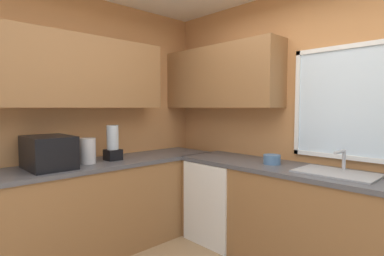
{
  "coord_description": "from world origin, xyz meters",
  "views": [
    {
      "loc": [
        1.23,
        -1.24,
        1.45
      ],
      "look_at": [
        -0.67,
        0.57,
        1.27
      ],
      "focal_mm": 28.35,
      "sensor_mm": 36.0,
      "label": 1
    }
  ],
  "objects": [
    {
      "name": "counter_run_left",
      "position": [
        -1.57,
        0.0,
        0.46
      ],
      "size": [
        0.65,
        2.93,
        0.91
      ],
      "color": "olive",
      "rests_on": "ground_plane"
    },
    {
      "name": "sink_assembly",
      "position": [
        0.28,
        1.3,
        0.92
      ],
      "size": [
        0.62,
        0.4,
        0.19
      ],
      "color": "#9EA0A5",
      "rests_on": "counter_run_back"
    },
    {
      "name": "counter_run_back",
      "position": [
        0.21,
        1.29,
        0.46
      ],
      "size": [
        2.97,
        0.65,
        0.91
      ],
      "color": "olive",
      "rests_on": "ground_plane"
    },
    {
      "name": "dishwasher",
      "position": [
        -0.91,
        1.26,
        0.43
      ],
      "size": [
        0.6,
        0.6,
        0.87
      ],
      "primitive_type": "cube",
      "color": "white",
      "rests_on": "ground_plane"
    },
    {
      "name": "room_shell",
      "position": [
        -0.8,
        0.51,
        1.84
      ],
      "size": [
        3.88,
        3.32,
        2.68
      ],
      "color": "#C6844C",
      "rests_on": "ground_plane"
    },
    {
      "name": "microwave",
      "position": [
        -1.57,
        -0.33,
        1.06
      ],
      "size": [
        0.48,
        0.36,
        0.29
      ],
      "primitive_type": "cube",
      "color": "black",
      "rests_on": "counter_run_left"
    },
    {
      "name": "kettle",
      "position": [
        -1.55,
        0.03,
        1.03
      ],
      "size": [
        0.15,
        0.15,
        0.25
      ],
      "primitive_type": "cylinder",
      "color": "#B7B7BC",
      "rests_on": "counter_run_left"
    },
    {
      "name": "blender_appliance",
      "position": [
        -1.57,
        0.3,
        1.07
      ],
      "size": [
        0.15,
        0.15,
        0.36
      ],
      "color": "black",
      "rests_on": "counter_run_left"
    },
    {
      "name": "bowl",
      "position": [
        -0.31,
        1.29,
        0.96
      ],
      "size": [
        0.16,
        0.16,
        0.09
      ],
      "primitive_type": "cylinder",
      "color": "#4C7099",
      "rests_on": "counter_run_back"
    }
  ]
}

